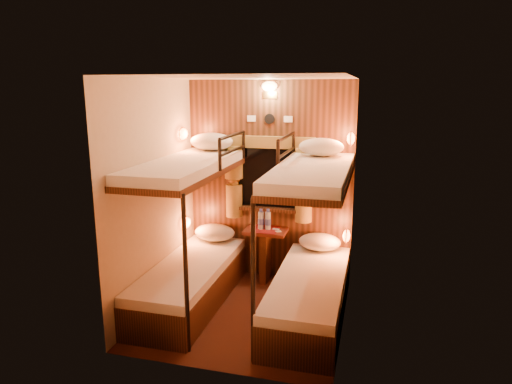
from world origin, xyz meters
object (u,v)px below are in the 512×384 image
(bunk_right, at_px, (310,266))
(table, at_px, (266,248))
(bottle_left, at_px, (261,221))
(bunk_left, at_px, (190,254))
(bottle_right, at_px, (268,221))

(bunk_right, xyz_separation_m, table, (-0.65, 0.78, -0.14))
(table, relative_size, bottle_left, 2.62)
(bottle_left, bearing_deg, bunk_left, -127.16)
(bunk_left, height_order, table, bunk_left)
(table, relative_size, bottle_right, 2.58)
(table, xyz_separation_m, bottle_right, (0.03, 0.00, 0.34))
(bottle_left, distance_m, bottle_right, 0.08)
(bunk_right, relative_size, table, 2.90)
(bottle_right, bearing_deg, table, -178.31)
(bunk_left, distance_m, bunk_right, 1.30)
(bunk_left, bearing_deg, table, 50.33)
(bunk_left, distance_m, bottle_right, 1.05)
(bottle_left, relative_size, bottle_right, 0.98)
(bunk_right, relative_size, bottle_right, 7.49)
(bunk_left, relative_size, table, 2.90)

